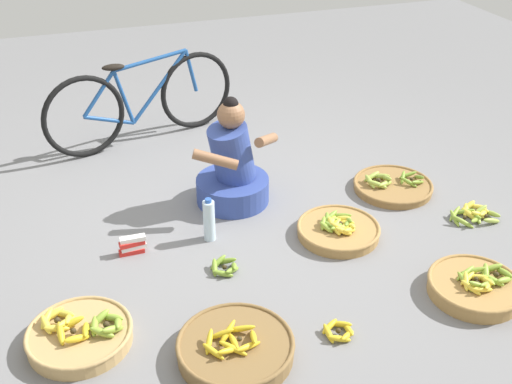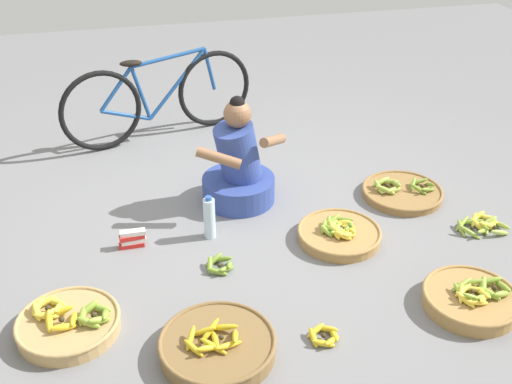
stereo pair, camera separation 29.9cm
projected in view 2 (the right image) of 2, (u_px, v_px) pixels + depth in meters
name	position (u px, v px, depth m)	size (l,w,h in m)	color
ground_plane	(249.00, 221.00, 4.28)	(10.00, 10.00, 0.00)	slate
vendor_woman_front	(239.00, 169.00, 4.40)	(0.70, 0.54, 0.80)	#334793
bicycle_leaning	(159.00, 98.00, 5.26)	(1.65, 0.50, 0.73)	black
banana_basket_mid_left	(402.00, 192.00, 4.55)	(0.59, 0.59, 0.13)	olive
banana_basket_front_right	(339.00, 233.00, 4.07)	(0.55, 0.55, 0.15)	#A87F47
banana_basket_back_right	(471.00, 299.00, 3.50)	(0.54, 0.54, 0.16)	#A87F47
banana_basket_back_left	(68.00, 323.00, 3.33)	(0.56, 0.56, 0.16)	tan
banana_basket_mid_right	(217.00, 346.00, 3.19)	(0.61, 0.61, 0.16)	brown
loose_bananas_back_center	(220.00, 265.00, 3.81)	(0.19, 0.20, 0.08)	olive
loose_bananas_near_bicycle	(324.00, 336.00, 3.29)	(0.19, 0.19, 0.06)	gold
loose_bananas_front_left	(482.00, 224.00, 4.20)	(0.36, 0.27, 0.09)	#8CAD38
water_bottle	(209.00, 218.00, 4.05)	(0.08, 0.08, 0.31)	silver
packet_carton_stack	(133.00, 239.00, 4.00)	(0.18, 0.07, 0.12)	red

